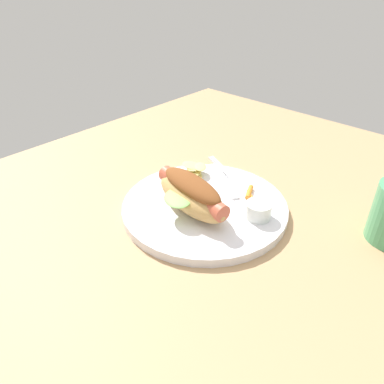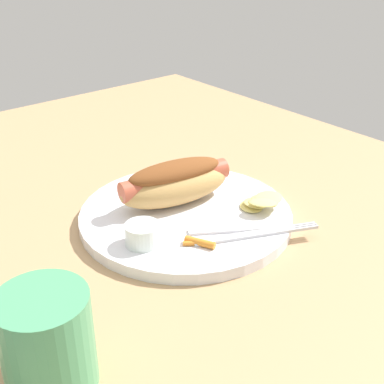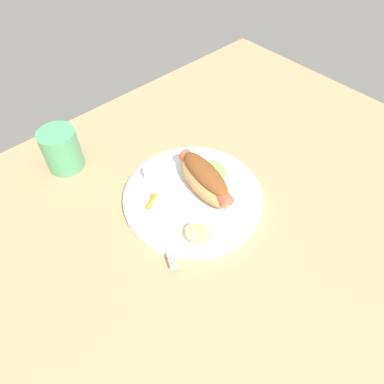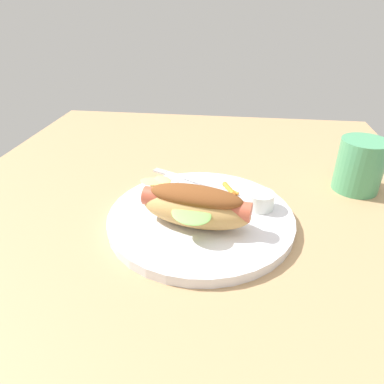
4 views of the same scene
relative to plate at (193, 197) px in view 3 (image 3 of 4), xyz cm
name	(u,v)px [view 3 (image 3 of 4)]	position (x,y,z in cm)	size (l,w,h in cm)	color
ground_plane	(212,202)	(-2.92, 2.81, -1.70)	(120.00, 90.00, 1.80)	tan
plate	(193,197)	(0.00, 0.00, 0.00)	(29.61, 29.61, 1.60)	white
hot_dog	(204,179)	(-2.72, 0.49, 4.08)	(11.24, 17.50, 6.28)	tan
sauce_ramekin	(154,173)	(2.98, -9.38, 2.18)	(4.41, 4.41, 2.76)	white
fork	(162,230)	(10.64, 2.71, 1.00)	(8.12, 15.88, 0.40)	silver
knife	(169,223)	(8.48, 2.31, 0.98)	(13.73, 1.40, 0.36)	silver
chips_pile	(198,233)	(6.33, 8.38, 1.94)	(6.81, 6.45, 2.06)	#E1CF74
carrot_garnish	(151,201)	(7.78, -4.29, 1.22)	(3.98, 3.11, 0.92)	orange
drinking_cup	(61,150)	(14.67, -27.65, 4.08)	(8.29, 8.29, 9.77)	#4C9E6B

